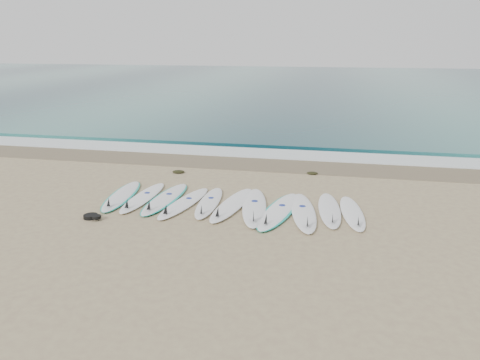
% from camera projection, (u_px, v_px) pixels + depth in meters
% --- Properties ---
extents(ground, '(120.00, 120.00, 0.00)m').
position_uv_depth(ground, '(231.00, 207.00, 11.22)').
color(ground, tan).
extents(ocean, '(120.00, 55.00, 0.03)m').
position_uv_depth(ocean, '(312.00, 84.00, 41.68)').
color(ocean, '#205A5D').
rests_on(ocean, ground).
extents(wet_sand_band, '(120.00, 1.80, 0.01)m').
position_uv_depth(wet_sand_band, '(259.00, 164.00, 15.06)').
color(wet_sand_band, '#6E5F48').
rests_on(wet_sand_band, ground).
extents(foam_band, '(120.00, 1.40, 0.04)m').
position_uv_depth(foam_band, '(266.00, 153.00, 16.37)').
color(foam_band, silver).
rests_on(foam_band, ground).
extents(wave_crest, '(120.00, 1.00, 0.10)m').
position_uv_depth(wave_crest, '(272.00, 144.00, 17.77)').
color(wave_crest, '#205A5D').
rests_on(wave_crest, ground).
extents(surfboard_0, '(0.89, 2.55, 0.32)m').
position_uv_depth(surfboard_0, '(121.00, 196.00, 11.85)').
color(surfboard_0, white).
rests_on(surfboard_0, ground).
extents(surfboard_1, '(0.56, 2.46, 0.31)m').
position_uv_depth(surfboard_1, '(142.00, 198.00, 11.70)').
color(surfboard_1, white).
rests_on(surfboard_1, ground).
extents(surfboard_2, '(0.74, 2.59, 0.33)m').
position_uv_depth(surfboard_2, '(165.00, 199.00, 11.63)').
color(surfboard_2, white).
rests_on(surfboard_2, ground).
extents(surfboard_3, '(0.89, 2.52, 0.32)m').
position_uv_depth(surfboard_3, '(183.00, 203.00, 11.29)').
color(surfboard_3, white).
rests_on(surfboard_3, ground).
extents(surfboard_4, '(0.64, 2.37, 0.30)m').
position_uv_depth(surfboard_4, '(209.00, 203.00, 11.33)').
color(surfboard_4, white).
rests_on(surfboard_4, ground).
extents(surfboard_5, '(0.87, 2.65, 0.33)m').
position_uv_depth(surfboard_5, '(231.00, 205.00, 11.18)').
color(surfboard_5, white).
rests_on(surfboard_5, ground).
extents(surfboard_6, '(0.98, 2.79, 0.35)m').
position_uv_depth(surfboard_6, '(254.00, 207.00, 11.01)').
color(surfboard_6, white).
rests_on(surfboard_6, ground).
extents(surfboard_7, '(1.07, 2.76, 0.34)m').
position_uv_depth(surfboard_7, '(278.00, 211.00, 10.80)').
color(surfboard_7, white).
rests_on(surfboard_7, ground).
extents(surfboard_8, '(0.96, 2.68, 0.34)m').
position_uv_depth(surfboard_8, '(304.00, 212.00, 10.69)').
color(surfboard_8, white).
rests_on(surfboard_8, ground).
extents(surfboard_9, '(0.73, 2.45, 0.31)m').
position_uv_depth(surfboard_9, '(330.00, 210.00, 10.84)').
color(surfboard_9, white).
rests_on(surfboard_9, ground).
extents(surfboard_10, '(0.76, 2.35, 0.29)m').
position_uv_depth(surfboard_10, '(353.00, 213.00, 10.66)').
color(surfboard_10, white).
rests_on(surfboard_10, ground).
extents(seaweed_near, '(0.37, 0.29, 0.07)m').
position_uv_depth(seaweed_near, '(178.00, 172.00, 14.06)').
color(seaweed_near, black).
rests_on(seaweed_near, ground).
extents(seaweed_far, '(0.33, 0.26, 0.06)m').
position_uv_depth(seaweed_far, '(312.00, 173.00, 13.92)').
color(seaweed_far, black).
rests_on(seaweed_far, ground).
extents(leash_coil, '(0.46, 0.36, 0.11)m').
position_uv_depth(leash_coil, '(92.00, 217.00, 10.46)').
color(leash_coil, black).
rests_on(leash_coil, ground).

